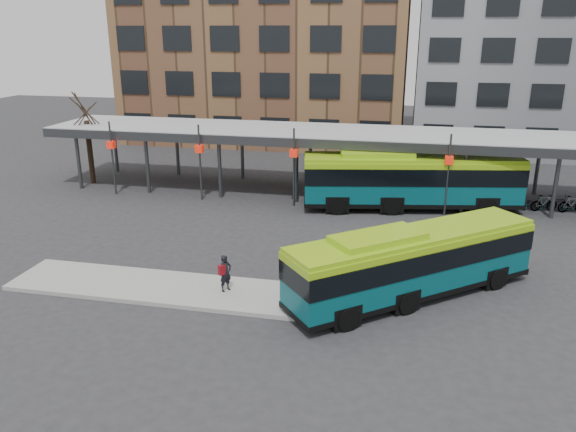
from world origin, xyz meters
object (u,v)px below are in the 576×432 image
(tree, at_px, (90,149))
(bus_front, at_px, (412,261))
(pedestrian, at_px, (225,273))
(bus_rear, at_px, (410,179))

(tree, distance_m, bus_front, 25.93)
(bus_front, distance_m, pedestrian, 7.55)
(tree, bearing_deg, bus_front, -31.30)
(tree, distance_m, pedestrian, 21.00)
(tree, height_order, pedestrian, tree)
(tree, distance_m, bus_rear, 21.99)
(bus_front, bearing_deg, bus_rear, 51.29)
(bus_rear, bearing_deg, tree, 165.46)
(bus_front, relative_size, bus_rear, 0.75)
(bus_front, relative_size, pedestrian, 6.39)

